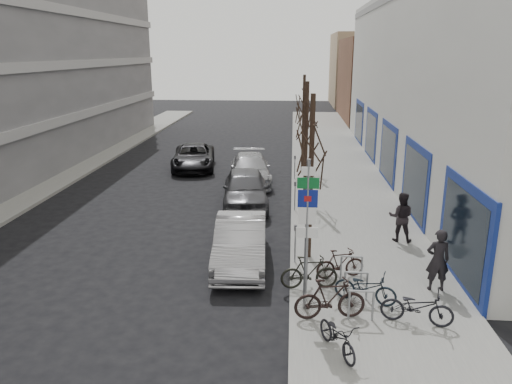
% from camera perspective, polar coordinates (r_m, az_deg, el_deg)
% --- Properties ---
extents(ground, '(120.00, 120.00, 0.00)m').
position_cam_1_polar(ground, '(13.89, -4.68, -13.27)').
color(ground, black).
rests_on(ground, ground).
extents(sidewalk_east, '(5.00, 70.00, 0.15)m').
position_cam_1_polar(sidewalk_east, '(23.11, 10.27, -1.24)').
color(sidewalk_east, slate).
rests_on(sidewalk_east, ground).
extents(sidewalk_west, '(3.00, 70.00, 0.15)m').
position_cam_1_polar(sidewalk_west, '(26.39, -25.45, -0.41)').
color(sidewalk_west, slate).
rests_on(sidewalk_west, ground).
extents(brick_building_far, '(12.00, 14.00, 8.00)m').
position_cam_1_polar(brick_building_far, '(53.21, 16.52, 12.19)').
color(brick_building_far, brown).
rests_on(brick_building_far, ground).
extents(tan_building_far, '(13.00, 12.00, 9.00)m').
position_cam_1_polar(tan_building_far, '(68.01, 14.34, 13.40)').
color(tan_building_far, '#937A5B').
rests_on(tan_building_far, ground).
extents(highway_sign_pole, '(0.55, 0.10, 4.20)m').
position_cam_1_polar(highway_sign_pole, '(12.72, 5.84, -3.94)').
color(highway_sign_pole, gray).
rests_on(highway_sign_pole, ground).
extents(bike_rack, '(0.66, 2.26, 0.83)m').
position_cam_1_polar(bike_rack, '(14.09, 11.35, -10.09)').
color(bike_rack, gray).
rests_on(bike_rack, sidewalk_east).
extents(tree_near, '(1.80, 1.80, 5.50)m').
position_cam_1_polar(tree_near, '(15.72, 6.42, 6.05)').
color(tree_near, black).
rests_on(tree_near, ground).
extents(tree_mid, '(1.80, 1.80, 5.50)m').
position_cam_1_polar(tree_mid, '(22.15, 5.83, 8.87)').
color(tree_mid, black).
rests_on(tree_mid, ground).
extents(tree_far, '(1.80, 1.80, 5.50)m').
position_cam_1_polar(tree_far, '(28.62, 5.50, 10.42)').
color(tree_far, black).
rests_on(tree_far, ground).
extents(meter_front, '(0.10, 0.08, 1.27)m').
position_cam_1_polar(meter_front, '(16.08, 4.52, -5.49)').
color(meter_front, gray).
rests_on(meter_front, sidewalk_east).
extents(meter_mid, '(0.10, 0.08, 1.27)m').
position_cam_1_polar(meter_mid, '(21.30, 4.48, -0.13)').
color(meter_mid, gray).
rests_on(meter_mid, sidewalk_east).
extents(meter_back, '(0.10, 0.08, 1.27)m').
position_cam_1_polar(meter_back, '(26.63, 4.46, 3.10)').
color(meter_back, gray).
rests_on(meter_back, sidewalk_east).
extents(bike_near_left, '(1.09, 1.63, 0.96)m').
position_cam_1_polar(bike_near_left, '(11.78, 9.33, -15.64)').
color(bike_near_left, black).
rests_on(bike_near_left, sidewalk_east).
extents(bike_near_right, '(1.92, 0.85, 1.12)m').
position_cam_1_polar(bike_near_right, '(13.02, 8.45, -11.94)').
color(bike_near_right, black).
rests_on(bike_near_right, sidewalk_east).
extents(bike_mid_curb, '(1.77, 1.05, 1.03)m').
position_cam_1_polar(bike_mid_curb, '(13.99, 12.42, -10.31)').
color(bike_mid_curb, black).
rests_on(bike_mid_curb, sidewalk_east).
extents(bike_mid_inner, '(1.72, 0.71, 1.01)m').
position_cam_1_polar(bike_mid_inner, '(14.51, 6.11, -9.08)').
color(bike_mid_inner, black).
rests_on(bike_mid_inner, sidewalk_east).
extents(bike_far_curb, '(1.85, 0.92, 1.08)m').
position_cam_1_polar(bike_far_curb, '(13.30, 17.95, -12.06)').
color(bike_far_curb, black).
rests_on(bike_far_curb, sidewalk_east).
extents(bike_far_inner, '(1.60, 0.89, 0.93)m').
position_cam_1_polar(bike_far_inner, '(15.30, 9.61, -8.04)').
color(bike_far_inner, black).
rests_on(bike_far_inner, sidewalk_east).
extents(parked_car_front, '(1.89, 4.73, 1.53)m').
position_cam_1_polar(parked_car_front, '(16.27, -1.78, -5.75)').
color(parked_car_front, '#A6A5AB').
rests_on(parked_car_front, ground).
extents(parked_car_mid, '(2.46, 5.06, 1.67)m').
position_cam_1_polar(parked_car_mid, '(22.27, -1.23, 0.40)').
color(parked_car_mid, '#4B4A4F').
rests_on(parked_car_mid, ground).
extents(parked_car_back, '(2.68, 5.32, 1.48)m').
position_cam_1_polar(parked_car_back, '(26.37, -0.67, 2.63)').
color(parked_car_back, '#939498').
rests_on(parked_car_back, ground).
extents(lane_car, '(3.06, 5.43, 1.43)m').
position_cam_1_polar(lane_car, '(29.85, -7.14, 4.01)').
color(lane_car, black).
rests_on(lane_car, ground).
extents(pedestrian_near, '(0.69, 0.47, 1.83)m').
position_cam_1_polar(pedestrian_near, '(15.09, 20.07, -7.31)').
color(pedestrian_near, black).
rests_on(pedestrian_near, sidewalk_east).
extents(pedestrian_far, '(0.75, 0.59, 1.82)m').
position_cam_1_polar(pedestrian_far, '(18.52, 16.24, -2.71)').
color(pedestrian_far, black).
rests_on(pedestrian_far, sidewalk_east).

